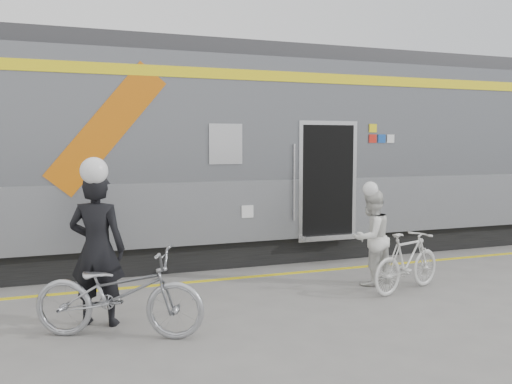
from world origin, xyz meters
name	(u,v)px	position (x,y,z in m)	size (l,w,h in m)	color
ground	(315,313)	(0.00, 0.00, 0.00)	(90.00, 90.00, 0.00)	slate
train	(194,154)	(-0.61, 4.19, 2.05)	(24.00, 3.17, 4.10)	black
safety_strip	(259,276)	(0.00, 2.15, 0.00)	(24.00, 0.12, 0.01)	yellow
man	(97,249)	(-2.73, 0.55, 0.96)	(0.70, 0.46, 1.91)	black
bicycle_left	(119,293)	(-2.53, 0.00, 0.53)	(0.70, 2.01, 1.05)	#9C9EA3
woman	(371,238)	(1.51, 1.05, 0.76)	(0.74, 0.58, 1.52)	white
bicycle_right	(407,262)	(1.81, 0.50, 0.46)	(0.43, 1.53, 0.92)	silver
helmet_man	(95,158)	(-2.73, 0.55, 2.08)	(0.33, 0.33, 0.33)	white
helmet_woman	(372,183)	(1.51, 1.05, 1.64)	(0.24, 0.24, 0.24)	white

